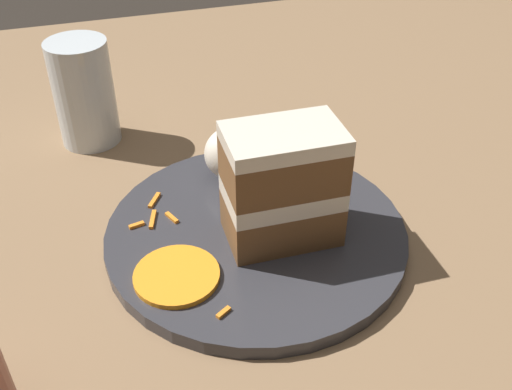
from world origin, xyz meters
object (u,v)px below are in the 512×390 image
object	(u,v)px
cake_slice	(283,186)
orange_garnish	(177,276)
plate	(256,234)
cream_dollop	(234,153)
drinking_glass	(85,100)

from	to	relation	value
cake_slice	orange_garnish	xyz separation A→B (m)	(-0.10, -0.03, -0.05)
orange_garnish	plate	bearing A→B (deg)	27.06
cake_slice	orange_garnish	bearing A→B (deg)	-73.58
plate	cream_dollop	bearing A→B (deg)	87.39
drinking_glass	cream_dollop	bearing A→B (deg)	-46.56
plate	cream_dollop	world-z (taller)	cream_dollop
cream_dollop	drinking_glass	distance (m)	0.20
orange_garnish	drinking_glass	xyz separation A→B (m)	(-0.05, 0.27, 0.04)
cake_slice	cream_dollop	distance (m)	0.11
cake_slice	cream_dollop	xyz separation A→B (m)	(-0.02, 0.10, -0.03)
plate	drinking_glass	distance (m)	0.27
cake_slice	drinking_glass	distance (m)	0.29
plate	drinking_glass	world-z (taller)	drinking_glass
orange_garnish	drinking_glass	size ratio (longest dim) A/B	0.60
plate	orange_garnish	bearing A→B (deg)	-152.94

